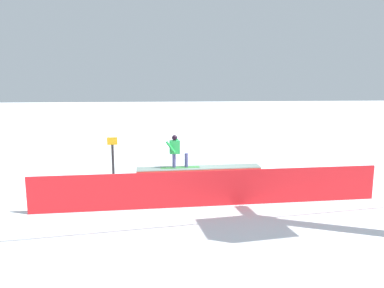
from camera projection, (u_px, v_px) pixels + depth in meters
ground_plane at (199, 179)px, 14.65m from camera, size 120.00×120.00×0.00m
grind_box at (199, 174)px, 14.61m from camera, size 5.08×0.84×0.51m
snowboarder at (176, 150)px, 14.32m from camera, size 1.58×0.45×1.34m
safety_fence at (211, 188)px, 11.36m from camera, size 11.14×0.48×1.15m
trail_marker at (113, 158)px, 14.22m from camera, size 0.40×0.10×1.77m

